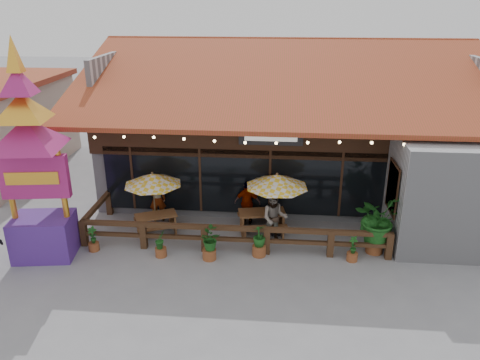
# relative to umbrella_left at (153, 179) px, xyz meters

# --- Properties ---
(ground) EXTENTS (100.00, 100.00, 0.00)m
(ground) POSITION_rel_umbrella_left_xyz_m (4.47, -0.89, -1.86)
(ground) COLOR gray
(ground) RESTS_ON ground
(restaurant_building) EXTENTS (15.50, 14.73, 6.09)m
(restaurant_building) POSITION_rel_umbrella_left_xyz_m (4.73, 5.72, 0.34)
(restaurant_building) COLOR #AFAEB3
(restaurant_building) RESTS_ON ground
(patio_railing) EXTENTS (10.00, 2.60, 0.92)m
(patio_railing) POSITION_rel_umbrella_left_xyz_m (2.22, -1.16, -1.25)
(patio_railing) COLOR #462F19
(patio_railing) RESTS_ON ground
(umbrella_left) EXTENTS (2.30, 2.30, 2.14)m
(umbrella_left) POSITION_rel_umbrella_left_xyz_m (0.00, 0.00, 0.00)
(umbrella_left) COLOR brown
(umbrella_left) RESTS_ON ground
(umbrella_right) EXTENTS (2.67, 2.67, 2.27)m
(umbrella_right) POSITION_rel_umbrella_left_xyz_m (4.23, -0.06, 0.11)
(umbrella_right) COLOR brown
(umbrella_right) RESTS_ON ground
(picnic_table_left) EXTENTS (1.77, 1.68, 0.67)m
(picnic_table_left) POSITION_rel_umbrella_left_xyz_m (0.10, -0.28, -1.41)
(picnic_table_left) COLOR brown
(picnic_table_left) RESTS_ON ground
(picnic_table_right) EXTENTS (1.82, 1.64, 0.77)m
(picnic_table_right) POSITION_rel_umbrella_left_xyz_m (3.75, 0.08, -1.35)
(picnic_table_right) COLOR brown
(picnic_table_right) RESTS_ON ground
(thai_sign_tower) EXTENTS (3.02, 3.02, 7.24)m
(thai_sign_tower) POSITION_rel_umbrella_left_xyz_m (-2.98, -2.11, 1.96)
(thai_sign_tower) COLOR #4D2587
(thai_sign_tower) RESTS_ON ground
(tropical_plant) EXTENTS (1.89, 1.92, 2.00)m
(tropical_plant) POSITION_rel_umbrella_left_xyz_m (7.41, -1.02, -0.72)
(tropical_plant) COLOR brown
(tropical_plant) RESTS_ON ground
(diner_a) EXTENTS (0.68, 0.53, 1.64)m
(diner_a) POSITION_rel_umbrella_left_xyz_m (-0.07, 0.66, -1.04)
(diner_a) COLOR #341D10
(diner_a) RESTS_ON ground
(diner_b) EXTENTS (0.88, 0.70, 1.76)m
(diner_b) POSITION_rel_umbrella_left_xyz_m (4.18, -0.61, -0.98)
(diner_b) COLOR #341D10
(diner_b) RESTS_ON ground
(diner_c) EXTENTS (0.96, 0.45, 1.60)m
(diner_c) POSITION_rel_umbrella_left_xyz_m (3.20, 0.71, -1.06)
(diner_c) COLOR #341D10
(diner_c) RESTS_ON ground
(planter_a) EXTENTS (0.34, 0.34, 0.84)m
(planter_a) POSITION_rel_umbrella_left_xyz_m (-1.61, -1.70, -1.51)
(planter_a) COLOR brown
(planter_a) RESTS_ON ground
(planter_b) EXTENTS (0.40, 0.42, 0.89)m
(planter_b) POSITION_rel_umbrella_left_xyz_m (0.65, -1.87, -1.46)
(planter_b) COLOR brown
(planter_b) RESTS_ON ground
(planter_c) EXTENTS (0.84, 0.85, 1.06)m
(planter_c) POSITION_rel_umbrella_left_xyz_m (2.20, -1.90, -1.27)
(planter_c) COLOR brown
(planter_c) RESTS_ON ground
(planter_d) EXTENTS (0.56, 0.56, 1.07)m
(planter_d) POSITION_rel_umbrella_left_xyz_m (3.73, -1.55, -1.35)
(planter_d) COLOR brown
(planter_d) RESTS_ON ground
(planter_e) EXTENTS (0.34, 0.36, 0.84)m
(planter_e) POSITION_rel_umbrella_left_xyz_m (6.63, -1.61, -1.51)
(planter_e) COLOR brown
(planter_e) RESTS_ON ground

